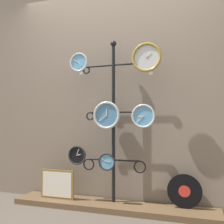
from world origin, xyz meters
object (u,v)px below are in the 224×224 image
object	(u,v)px
clock_top_right	(147,57)
clock_middle_right	(143,116)
vinyl_record	(184,191)
clock_middle_center	(107,115)
picture_frame	(57,184)
clock_top_left	(79,62)
display_stand	(113,157)
clock_bottom_center	(107,162)
clock_bottom_left	(77,155)

from	to	relation	value
clock_top_right	clock_middle_right	xyz separation A→B (m)	(-0.04, 0.01, -0.60)
clock_middle_right	vinyl_record	xyz separation A→B (m)	(0.39, 0.09, -0.75)
clock_middle_center	picture_frame	xyz separation A→B (m)	(-0.59, 0.00, -0.77)
clock_top_left	clock_top_right	distance (m)	0.77
display_stand	picture_frame	world-z (taller)	display_stand
clock_top_right	clock_middle_center	distance (m)	0.74
clock_top_left	clock_bottom_center	bearing A→B (deg)	-3.71
display_stand	clock_bottom_center	size ratio (longest dim) A/B	9.78
clock_top_left	clock_bottom_left	size ratio (longest dim) A/B	1.03
clock_middle_right	picture_frame	bearing A→B (deg)	-179.81
clock_top_left	picture_frame	size ratio (longest dim) A/B	0.53
clock_bottom_left	clock_middle_center	bearing A→B (deg)	0.85
clock_top_right	clock_middle_center	xyz separation A→B (m)	(-0.44, -0.00, -0.59)
clock_middle_center	display_stand	bearing A→B (deg)	64.56
display_stand	clock_middle_right	xyz separation A→B (m)	(0.35, -0.09, 0.44)
display_stand	clock_bottom_center	distance (m)	0.12
display_stand	clock_middle_right	size ratio (longest dim) A/B	7.38
clock_bottom_left	picture_frame	xyz separation A→B (m)	(-0.25, 0.01, -0.34)
clock_middle_center	clock_top_right	bearing A→B (deg)	0.12
picture_frame	display_stand	bearing A→B (deg)	8.23
display_stand	clock_bottom_left	bearing A→B (deg)	-165.29
vinyl_record	clock_bottom_center	bearing A→B (deg)	-172.57
clock_bottom_left	vinyl_record	size ratio (longest dim) A/B	0.62
clock_middle_right	clock_bottom_left	xyz separation A→B (m)	(-0.74, -0.01, -0.42)
clock_top_right	display_stand	bearing A→B (deg)	166.20
display_stand	vinyl_record	distance (m)	0.81
clock_top_right	clock_middle_right	distance (m)	0.61
vinyl_record	picture_frame	size ratio (longest dim) A/B	0.84
clock_middle_right	clock_bottom_left	bearing A→B (deg)	-179.01
clock_top_right	vinyl_record	bearing A→B (deg)	14.63
clock_middle_center	vinyl_record	size ratio (longest dim) A/B	0.87
display_stand	clock_bottom_center	bearing A→B (deg)	-109.95
picture_frame	clock_top_right	bearing A→B (deg)	-0.20
clock_bottom_center	picture_frame	world-z (taller)	clock_bottom_center
clock_top_right	clock_middle_center	size ratio (longest dim) A/B	1.04
clock_bottom_center	display_stand	bearing A→B (deg)	70.05
clock_middle_center	picture_frame	size ratio (longest dim) A/B	0.73
clock_middle_center	vinyl_record	xyz separation A→B (m)	(0.79, 0.09, -0.76)
clock_bottom_left	clock_top_left	bearing A→B (deg)	74.01
clock_bottom_center	picture_frame	bearing A→B (deg)	178.76
clock_middle_right	picture_frame	distance (m)	1.25
clock_top_right	vinyl_record	xyz separation A→B (m)	(0.36, 0.09, -1.36)
clock_middle_right	picture_frame	world-z (taller)	clock_middle_right
vinyl_record	clock_top_right	bearing A→B (deg)	-165.37
display_stand	clock_middle_right	distance (m)	0.57
clock_bottom_center	picture_frame	xyz separation A→B (m)	(-0.60, 0.01, -0.28)
clock_bottom_center	picture_frame	distance (m)	0.66
display_stand	clock_bottom_left	distance (m)	0.40
clock_top_right	clock_bottom_center	bearing A→B (deg)	-178.75
clock_middle_center	clock_bottom_left	bearing A→B (deg)	-179.15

